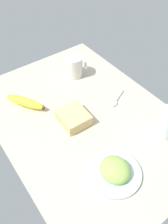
# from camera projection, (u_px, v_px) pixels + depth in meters

# --- Properties ---
(tabletop) EXTENTS (0.90, 0.64, 0.02)m
(tabletop) POSITION_uv_depth(u_px,v_px,m) (84.00, 119.00, 0.92)
(tabletop) COLOR #BCB29E
(tabletop) RESTS_ON ground
(plate_of_food) EXTENTS (0.18, 0.18, 0.06)m
(plate_of_food) POSITION_uv_depth(u_px,v_px,m) (115.00, 171.00, 0.73)
(plate_of_food) COLOR silver
(plate_of_food) RESTS_ON tabletop
(coffee_mug_black) EXTENTS (0.09, 0.10, 0.10)m
(coffee_mug_black) POSITION_uv_depth(u_px,v_px,m) (74.00, 66.00, 1.05)
(coffee_mug_black) COLOR silver
(coffee_mug_black) RESTS_ON tabletop
(sandwich_main) EXTENTS (0.12, 0.11, 0.04)m
(sandwich_main) POSITION_uv_depth(u_px,v_px,m) (73.00, 118.00, 0.88)
(sandwich_main) COLOR #DBB77A
(sandwich_main) RESTS_ON tabletop
(glass_of_milk) EXTENTS (0.08, 0.08, 0.11)m
(glass_of_milk) POSITION_uv_depth(u_px,v_px,m) (166.00, 124.00, 0.82)
(glass_of_milk) COLOR silver
(glass_of_milk) RESTS_ON tabletop
(banana) EXTENTS (0.18, 0.13, 0.04)m
(banana) POSITION_uv_depth(u_px,v_px,m) (25.00, 102.00, 0.94)
(banana) COLOR yellow
(banana) RESTS_ON tabletop
(spoon) EXTENTS (0.06, 0.11, 0.01)m
(spoon) POSITION_uv_depth(u_px,v_px,m) (116.00, 101.00, 0.97)
(spoon) COLOR silver
(spoon) RESTS_ON tabletop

